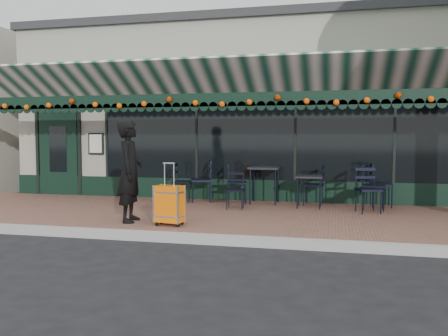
% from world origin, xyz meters
% --- Properties ---
extents(ground, '(80.00, 80.00, 0.00)m').
position_xyz_m(ground, '(0.00, 0.00, 0.00)').
color(ground, black).
rests_on(ground, ground).
extents(sidewalk, '(18.00, 4.00, 0.15)m').
position_xyz_m(sidewalk, '(0.00, 2.00, 0.07)').
color(sidewalk, brown).
rests_on(sidewalk, ground).
extents(curb, '(18.00, 0.16, 0.15)m').
position_xyz_m(curb, '(0.00, -0.08, 0.07)').
color(curb, '#9E9E99').
rests_on(curb, ground).
extents(restaurant_building, '(12.00, 9.60, 4.50)m').
position_xyz_m(restaurant_building, '(0.00, 7.84, 2.27)').
color(restaurant_building, gray).
rests_on(restaurant_building, ground).
extents(woman, '(0.54, 0.73, 1.83)m').
position_xyz_m(woman, '(-1.28, 0.69, 1.07)').
color(woman, black).
rests_on(woman, sidewalk).
extents(suitcase, '(0.51, 0.34, 1.08)m').
position_xyz_m(suitcase, '(-0.47, 0.50, 0.51)').
color(suitcase, orange).
rests_on(suitcase, sidewalk).
extents(cafe_table_a, '(0.56, 0.56, 0.69)m').
position_xyz_m(cafe_table_a, '(1.78, 3.12, 0.77)').
color(cafe_table_a, black).
rests_on(cafe_table_a, sidewalk).
extents(cafe_table_b, '(0.68, 0.68, 0.84)m').
position_xyz_m(cafe_table_b, '(0.74, 3.58, 0.91)').
color(cafe_table_b, black).
rests_on(cafe_table_b, sidewalk).
extents(chair_a_left, '(0.49, 0.49, 0.89)m').
position_xyz_m(chair_a_left, '(1.85, 3.51, 0.60)').
color(chair_a_left, black).
rests_on(chair_a_left, sidewalk).
extents(chair_a_right, '(0.51, 0.51, 0.96)m').
position_xyz_m(chair_a_right, '(3.31, 3.63, 0.63)').
color(chair_a_right, black).
rests_on(chair_a_right, sidewalk).
extents(chair_a_front, '(0.58, 0.58, 0.92)m').
position_xyz_m(chair_a_front, '(2.98, 2.69, 0.61)').
color(chair_a_front, black).
rests_on(chair_a_front, sidewalk).
extents(chair_a_extra, '(0.52, 0.52, 0.98)m').
position_xyz_m(chair_a_extra, '(3.11, 3.13, 0.64)').
color(chair_a_extra, black).
rests_on(chair_a_extra, sidewalk).
extents(chair_b_left, '(0.63, 0.63, 0.99)m').
position_xyz_m(chair_b_left, '(-0.74, 3.47, 0.65)').
color(chair_b_left, black).
rests_on(chair_b_left, sidewalk).
extents(chair_b_right, '(0.56, 0.56, 0.93)m').
position_xyz_m(chair_b_right, '(0.13, 3.41, 0.62)').
color(chair_b_right, black).
rests_on(chair_b_right, sidewalk).
extents(chair_b_front, '(0.43, 0.43, 0.78)m').
position_xyz_m(chair_b_front, '(0.26, 2.57, 0.54)').
color(chair_b_front, black).
rests_on(chair_b_front, sidewalk).
extents(chair_solo, '(0.48, 0.48, 0.91)m').
position_xyz_m(chair_solo, '(-1.18, 3.41, 0.61)').
color(chair_solo, black).
rests_on(chair_solo, sidewalk).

